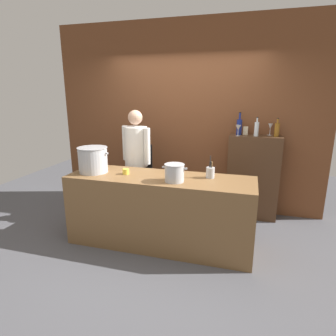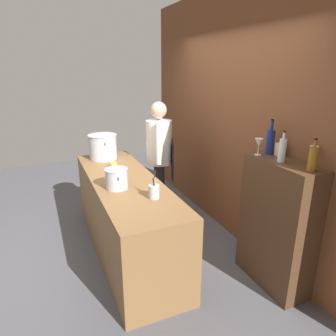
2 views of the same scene
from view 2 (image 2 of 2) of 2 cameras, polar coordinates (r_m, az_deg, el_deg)
ground_plane at (r=3.81m, az=-7.60°, el=-14.90°), size 8.00×8.00×0.00m
brick_back_panel at (r=3.83m, az=12.19°, el=9.31°), size 4.40×0.10×3.00m
prep_counter at (r=3.58m, az=-7.91°, el=-8.88°), size 2.31×0.70×0.90m
bar_cabinet at (r=3.15m, az=19.74°, el=-9.98°), size 0.76×0.32×1.28m
chef at (r=4.09m, az=-1.62°, el=2.60°), size 0.50×0.40×1.66m
stockpot_large at (r=4.17m, az=-12.11°, el=3.93°), size 0.44×0.38×0.33m
stockpot_small at (r=3.13m, az=-9.62°, el=-1.97°), size 0.30×0.23×0.21m
utensil_crock at (r=2.88m, az=-2.64°, el=-4.37°), size 0.10×0.10×0.27m
butter_jar at (r=3.80m, az=-10.20°, el=0.57°), size 0.08×0.08×0.07m
wine_bottle_cobalt at (r=3.08m, az=18.63°, el=4.78°), size 0.08×0.08×0.34m
wine_bottle_amber at (r=2.70m, az=25.53°, el=1.62°), size 0.07×0.07×0.27m
wine_bottle_clear at (r=2.85m, az=20.64°, el=3.19°), size 0.06×0.06×0.28m
wine_glass_tall at (r=3.00m, az=16.66°, el=4.50°), size 0.08×0.08×0.16m
wine_glass_wide at (r=2.82m, az=25.61°, el=2.79°), size 0.07×0.07×0.18m
spice_tin_cream at (r=3.06m, az=20.31°, el=3.27°), size 0.07×0.07×0.12m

